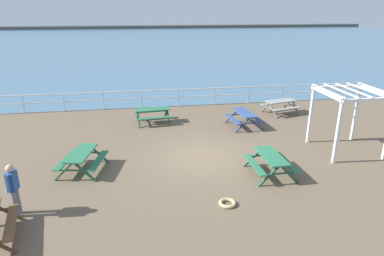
{
  "coord_description": "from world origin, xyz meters",
  "views": [
    {
      "loc": [
        -2.44,
        -12.43,
        5.83
      ],
      "look_at": [
        -0.19,
        1.34,
        0.8
      ],
      "focal_mm": 31.12,
      "sensor_mm": 36.0,
      "label": 1
    }
  ],
  "objects": [
    {
      "name": "sea_band",
      "position": [
        0.0,
        52.75,
        0.0
      ],
      "size": [
        142.0,
        90.0,
        0.01
      ],
      "primitive_type": "cube",
      "color": "#476B84",
      "rests_on": "ground"
    },
    {
      "name": "picnic_table_near_left",
      "position": [
        -1.78,
        4.74,
        0.58
      ],
      "size": [
        1.93,
        1.68,
        0.8
      ],
      "rotation": [
        0.0,
        0.0,
        0.09
      ],
      "color": "#286B47",
      "rests_on": "ground"
    },
    {
      "name": "visitor",
      "position": [
        -6.19,
        -3.21,
        0.95
      ],
      "size": [
        0.25,
        0.53,
        1.66
      ],
      "rotation": [
        0.0,
        0.0,
        6.2
      ],
      "color": "slate",
      "rests_on": "ground"
    },
    {
      "name": "picnic_table_far_left",
      "position": [
        5.7,
        5.22,
        0.58
      ],
      "size": [
        2.1,
        1.88,
        0.8
      ],
      "rotation": [
        0.0,
        0.0,
        0.24
      ],
      "color": "gray",
      "rests_on": "ground"
    },
    {
      "name": "rope_coil",
      "position": [
        0.12,
        -3.69,
        0.06
      ],
      "size": [
        0.55,
        0.55,
        0.11
      ],
      "primitive_type": "torus",
      "color": "tan",
      "rests_on": "ground"
    },
    {
      "name": "seaward_railing",
      "position": [
        -0.0,
        7.75,
        0.76
      ],
      "size": [
        23.07,
        0.07,
        1.08
      ],
      "color": "white",
      "rests_on": "ground"
    },
    {
      "name": "picnic_table_mid_centre",
      "position": [
        2.89,
        3.36,
        0.58
      ],
      "size": [
        1.66,
        1.91,
        0.8
      ],
      "rotation": [
        0.0,
        0.0,
        1.65
      ],
      "color": "#334C84",
      "rests_on": "ground"
    },
    {
      "name": "ground_plane",
      "position": [
        0.0,
        0.0,
        -0.1
      ],
      "size": [
        30.0,
        24.0,
        0.2
      ],
      "primitive_type": "cube",
      "color": "brown"
    },
    {
      "name": "picnic_table_near_right",
      "position": [
        2.21,
        -1.96,
        0.58
      ],
      "size": [
        1.57,
        1.83,
        0.8
      ],
      "rotation": [
        0.0,
        0.0,
        1.59
      ],
      "color": "#286B47",
      "rests_on": "ground"
    },
    {
      "name": "lattice_pergola",
      "position": [
        6.23,
        -0.34,
        2.0
      ],
      "size": [
        2.48,
        2.6,
        2.7
      ],
      "rotation": [
        0.0,
        0.0,
        -0.02
      ],
      "color": "white",
      "rests_on": "ground"
    },
    {
      "name": "distant_shoreline",
      "position": [
        0.0,
        95.75,
        0.0
      ],
      "size": [
        142.0,
        6.0,
        1.8
      ],
      "primitive_type": "cube",
      "color": "#4C4C47",
      "rests_on": "ground"
    },
    {
      "name": "picnic_table_seaward",
      "position": [
        -4.69,
        -0.57,
        0.58
      ],
      "size": [
        1.85,
        2.07,
        0.8
      ],
      "rotation": [
        0.0,
        0.0,
        1.36
      ],
      "color": "#286B47",
      "rests_on": "ground"
    }
  ]
}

